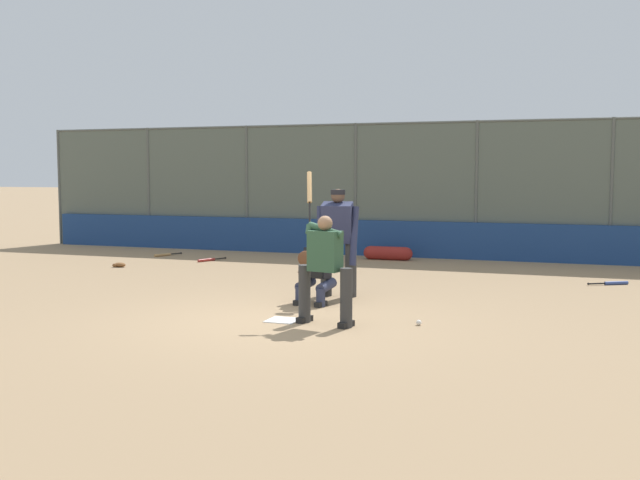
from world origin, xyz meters
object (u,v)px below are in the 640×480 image
at_px(fielding_glove_on_dirt, 119,265).
at_px(baseball_loose, 419,323).
at_px(catcher_behind_plate, 315,269).
at_px(spare_bat_third_base_side, 165,255).
at_px(umpire_home, 338,239).
at_px(spare_bat_by_padding, 613,283).
at_px(spare_bat_near_backstop, 209,260).
at_px(batter_at_plate, 325,266).
at_px(equipment_bag_dugout_side, 388,253).

relative_size(fielding_glove_on_dirt, baseball_loose, 3.72).
height_order(catcher_behind_plate, fielding_glove_on_dirt, catcher_behind_plate).
distance_m(spare_bat_third_base_side, baseball_loose, 9.93).
bearing_deg(umpire_home, spare_bat_by_padding, -152.68).
bearing_deg(spare_bat_near_backstop, catcher_behind_plate, 65.82).
distance_m(batter_at_plate, fielding_glove_on_dirt, 7.69).
distance_m(batter_at_plate, baseball_loose, 1.49).
bearing_deg(spare_bat_by_padding, baseball_loose, -148.68).
distance_m(spare_bat_near_backstop, equipment_bag_dugout_side, 4.22).
bearing_deg(fielding_glove_on_dirt, batter_at_plate, 145.08).
height_order(catcher_behind_plate, baseball_loose, catcher_behind_plate).
relative_size(catcher_behind_plate, baseball_loose, 14.73).
height_order(batter_at_plate, equipment_bag_dugout_side, batter_at_plate).
height_order(spare_bat_by_padding, equipment_bag_dugout_side, equipment_bag_dugout_side).
bearing_deg(spare_bat_third_base_side, equipment_bag_dugout_side, 122.98).
xyz_separation_m(catcher_behind_plate, spare_bat_third_base_side, (5.83, -5.19, -0.53)).
bearing_deg(catcher_behind_plate, equipment_bag_dugout_side, -76.63).
distance_m(fielding_glove_on_dirt, equipment_bag_dugout_side, 6.16).
bearing_deg(spare_bat_near_backstop, spare_bat_by_padding, 107.22).
relative_size(fielding_glove_on_dirt, equipment_bag_dugout_side, 0.23).
distance_m(batter_at_plate, spare_bat_by_padding, 6.48).
xyz_separation_m(batter_at_plate, equipment_bag_dugout_side, (1.07, -7.68, -0.65)).
xyz_separation_m(spare_bat_near_backstop, spare_bat_by_padding, (-8.77, 0.84, 0.00)).
distance_m(batter_at_plate, equipment_bag_dugout_side, 7.78).
xyz_separation_m(catcher_behind_plate, umpire_home, (-0.12, -0.80, 0.40)).
relative_size(spare_bat_near_backstop, spare_bat_third_base_side, 1.00).
bearing_deg(fielding_glove_on_dirt, spare_bat_by_padding, -175.47).
bearing_deg(equipment_bag_dugout_side, catcher_behind_plate, 93.76).
height_order(umpire_home, fielding_glove_on_dirt, umpire_home).
xyz_separation_m(batter_at_plate, catcher_behind_plate, (0.66, -1.44, -0.24)).
distance_m(umpire_home, spare_bat_near_backstop, 5.88).
xyz_separation_m(batter_at_plate, spare_bat_third_base_side, (6.49, -6.63, -0.77)).
relative_size(spare_bat_by_padding, equipment_bag_dugout_side, 0.61).
xyz_separation_m(spare_bat_third_base_side, equipment_bag_dugout_side, (-5.42, -1.05, 0.13)).
bearing_deg(umpire_home, catcher_behind_plate, 75.10).
bearing_deg(fielding_glove_on_dirt, spare_bat_near_backstop, -128.91).
distance_m(catcher_behind_plate, spare_bat_near_backstop, 6.30).
bearing_deg(equipment_bag_dugout_side, spare_bat_near_backstop, 23.23).
height_order(umpire_home, baseball_loose, umpire_home).
bearing_deg(fielding_glove_on_dirt, equipment_bag_dugout_side, -147.58).
xyz_separation_m(spare_bat_third_base_side, fielding_glove_on_dirt, (-0.22, 2.25, 0.02)).
relative_size(catcher_behind_plate, spare_bat_third_base_side, 1.38).
bearing_deg(baseball_loose, fielding_glove_on_dirt, -28.13).
relative_size(umpire_home, fielding_glove_on_dirt, 6.49).
relative_size(catcher_behind_plate, spare_bat_near_backstop, 1.38).
height_order(baseball_loose, equipment_bag_dugout_side, equipment_bag_dugout_side).
distance_m(spare_bat_near_backstop, fielding_glove_on_dirt, 2.11).
distance_m(spare_bat_third_base_side, equipment_bag_dugout_side, 5.53).
bearing_deg(spare_bat_by_padding, fielding_glove_on_dirt, 154.34).
relative_size(umpire_home, spare_bat_third_base_side, 2.27).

